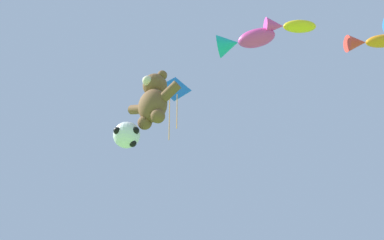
{
  "coord_description": "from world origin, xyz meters",
  "views": [
    {
      "loc": [
        6.04,
        0.45,
        1.22
      ],
      "look_at": [
        1.52,
        6.51,
        7.35
      ],
      "focal_mm": 28.0,
      "sensor_mm": 36.0,
      "label": 1
    }
  ],
  "objects_px": {
    "teddy_bear_kite": "(153,99)",
    "fish_kite_goldfin": "(287,26)",
    "soccer_ball_kite": "(127,135)",
    "fish_kite_magenta": "(242,41)",
    "fish_kite_tangerine": "(370,42)",
    "diamond_kite": "(175,92)"
  },
  "relations": [
    {
      "from": "teddy_bear_kite",
      "to": "diamond_kite",
      "type": "height_order",
      "value": "diamond_kite"
    },
    {
      "from": "fish_kite_magenta",
      "to": "teddy_bear_kite",
      "type": "bearing_deg",
      "value": -156.29
    },
    {
      "from": "fish_kite_magenta",
      "to": "fish_kite_tangerine",
      "type": "bearing_deg",
      "value": 31.49
    },
    {
      "from": "teddy_bear_kite",
      "to": "fish_kite_goldfin",
      "type": "distance_m",
      "value": 5.34
    },
    {
      "from": "fish_kite_tangerine",
      "to": "diamond_kite",
      "type": "height_order",
      "value": "diamond_kite"
    },
    {
      "from": "soccer_ball_kite",
      "to": "fish_kite_magenta",
      "type": "distance_m",
      "value": 5.25
    },
    {
      "from": "teddy_bear_kite",
      "to": "fish_kite_magenta",
      "type": "bearing_deg",
      "value": 23.71
    },
    {
      "from": "soccer_ball_kite",
      "to": "fish_kite_magenta",
      "type": "relative_size",
      "value": 0.42
    },
    {
      "from": "soccer_ball_kite",
      "to": "diamond_kite",
      "type": "bearing_deg",
      "value": 92.51
    },
    {
      "from": "teddy_bear_kite",
      "to": "fish_kite_tangerine",
      "type": "relative_size",
      "value": 1.28
    },
    {
      "from": "fish_kite_magenta",
      "to": "fish_kite_tangerine",
      "type": "relative_size",
      "value": 1.24
    },
    {
      "from": "fish_kite_magenta",
      "to": "fish_kite_goldfin",
      "type": "bearing_deg",
      "value": 19.71
    },
    {
      "from": "teddy_bear_kite",
      "to": "fish_kite_goldfin",
      "type": "relative_size",
      "value": 1.29
    },
    {
      "from": "teddy_bear_kite",
      "to": "fish_kite_tangerine",
      "type": "distance_m",
      "value": 7.54
    },
    {
      "from": "fish_kite_tangerine",
      "to": "teddy_bear_kite",
      "type": "bearing_deg",
      "value": -151.85
    },
    {
      "from": "soccer_ball_kite",
      "to": "diamond_kite",
      "type": "distance_m",
      "value": 4.27
    },
    {
      "from": "teddy_bear_kite",
      "to": "soccer_ball_kite",
      "type": "xyz_separation_m",
      "value": [
        -0.69,
        -0.28,
        -1.34
      ]
    },
    {
      "from": "fish_kite_goldfin",
      "to": "fish_kite_tangerine",
      "type": "bearing_deg",
      "value": 38.6
    },
    {
      "from": "fish_kite_magenta",
      "to": "fish_kite_goldfin",
      "type": "xyz_separation_m",
      "value": [
        1.52,
        0.54,
        0.23
      ]
    },
    {
      "from": "teddy_bear_kite",
      "to": "diamond_kite",
      "type": "distance_m",
      "value": 3.11
    },
    {
      "from": "fish_kite_goldfin",
      "to": "fish_kite_tangerine",
      "type": "xyz_separation_m",
      "value": [
        2.08,
        1.66,
        -0.79
      ]
    },
    {
      "from": "fish_kite_magenta",
      "to": "fish_kite_tangerine",
      "type": "height_order",
      "value": "fish_kite_magenta"
    }
  ]
}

